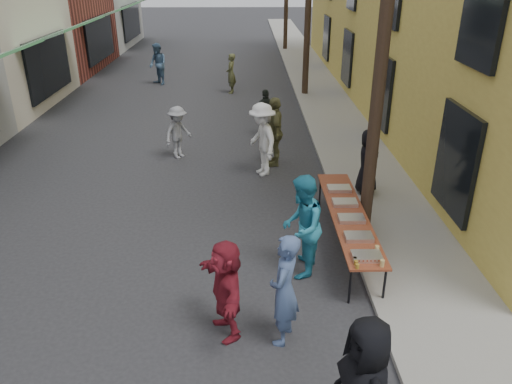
{
  "coord_description": "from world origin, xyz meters",
  "views": [
    {
      "loc": [
        1.8,
        -6.37,
        5.32
      ],
      "look_at": [
        1.96,
        2.27,
        1.3
      ],
      "focal_mm": 35.0,
      "sensor_mm": 36.0,
      "label": 1
    }
  ],
  "objects_px": {
    "utility_pole_near": "(386,11)",
    "serving_table": "(348,215)",
    "catering_tray_sausage": "(367,256)",
    "guest_front_c": "(302,227)",
    "server": "(368,161)"
  },
  "relations": [
    {
      "from": "utility_pole_near",
      "to": "serving_table",
      "type": "distance_m",
      "value": 3.87
    },
    {
      "from": "utility_pole_near",
      "to": "catering_tray_sausage",
      "type": "bearing_deg",
      "value": -102.58
    },
    {
      "from": "guest_front_c",
      "to": "server",
      "type": "distance_m",
      "value": 3.88
    },
    {
      "from": "serving_table",
      "to": "catering_tray_sausage",
      "type": "relative_size",
      "value": 8.0
    },
    {
      "from": "catering_tray_sausage",
      "to": "guest_front_c",
      "type": "height_order",
      "value": "guest_front_c"
    },
    {
      "from": "utility_pole_near",
      "to": "serving_table",
      "type": "bearing_deg",
      "value": -130.22
    },
    {
      "from": "utility_pole_near",
      "to": "serving_table",
      "type": "relative_size",
      "value": 2.25
    },
    {
      "from": "utility_pole_near",
      "to": "server",
      "type": "distance_m",
      "value": 4.05
    },
    {
      "from": "utility_pole_near",
      "to": "guest_front_c",
      "type": "bearing_deg",
      "value": -135.12
    },
    {
      "from": "utility_pole_near",
      "to": "catering_tray_sausage",
      "type": "xyz_separation_m",
      "value": [
        -0.5,
        -2.24,
        -3.71
      ]
    },
    {
      "from": "catering_tray_sausage",
      "to": "server",
      "type": "height_order",
      "value": "server"
    },
    {
      "from": "catering_tray_sausage",
      "to": "server",
      "type": "relative_size",
      "value": 0.31
    },
    {
      "from": "serving_table",
      "to": "guest_front_c",
      "type": "relative_size",
      "value": 2.06
    },
    {
      "from": "server",
      "to": "catering_tray_sausage",
      "type": "bearing_deg",
      "value": -177.02
    },
    {
      "from": "guest_front_c",
      "to": "server",
      "type": "relative_size",
      "value": 1.21
    }
  ]
}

